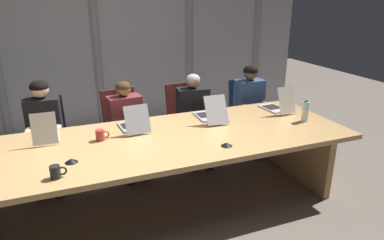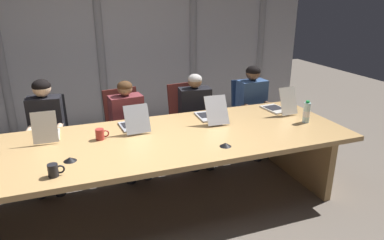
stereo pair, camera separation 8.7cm
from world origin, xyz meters
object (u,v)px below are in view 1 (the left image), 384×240
object	(u,v)px
office_chair_right_mid	(187,130)
office_chair_right_end	(247,122)
person_center	(128,123)
water_bottle_primary	(305,112)
office_chair_center	(126,139)
office_chair_left_mid	(51,150)
laptop_center	(134,124)
laptop_left_mid	(46,134)
person_right_end	(252,104)
conference_mic_middle	(227,144)
coffee_mug_far	(56,172)
conference_mic_left_side	(71,161)
laptop_right_mid	(210,114)
person_right_mid	(195,113)
person_left_mid	(44,129)
coffee_mug_near	(101,135)
laptop_right_end	(277,106)

from	to	relation	value
office_chair_right_mid	office_chair_right_end	size ratio (longest dim) A/B	1.03
person_center	water_bottle_primary	distance (m)	2.04
person_center	office_chair_center	bearing A→B (deg)	177.22
office_chair_left_mid	office_chair_right_end	size ratio (longest dim) A/B	1.01
laptop_center	office_chair_right_mid	distance (m)	1.18
office_chair_left_mid	laptop_left_mid	bearing A→B (deg)	-6.24
laptop_center	office_chair_right_end	distance (m)	1.95
office_chair_left_mid	person_right_end	xyz separation A→B (m)	(2.59, -0.16, 0.32)
office_chair_right_mid	person_right_end	world-z (taller)	person_right_end
water_bottle_primary	conference_mic_middle	world-z (taller)	water_bottle_primary
office_chair_right_mid	person_right_end	xyz separation A→B (m)	(0.89, -0.16, 0.31)
coffee_mug_far	office_chair_right_mid	bearing A→B (deg)	42.17
person_center	coffee_mug_far	distance (m)	1.55
conference_mic_left_side	office_chair_right_mid	bearing A→B (deg)	39.54
laptop_right_mid	office_chair_center	size ratio (longest dim) A/B	0.52
laptop_right_mid	office_chair_center	distance (m)	1.17
laptop_right_mid	conference_mic_middle	xyz separation A→B (m)	(-0.17, -0.73, -0.04)
office_chair_right_mid	office_chair_right_end	xyz separation A→B (m)	(0.91, -0.00, -0.01)
laptop_right_mid	person_right_mid	bearing A→B (deg)	-0.96
person_left_mid	person_right_end	size ratio (longest dim) A/B	1.02
office_chair_center	person_left_mid	world-z (taller)	person_left_mid
office_chair_right_mid	person_right_end	bearing A→B (deg)	73.19
person_center	coffee_mug_near	distance (m)	0.81
office_chair_left_mid	person_right_end	size ratio (longest dim) A/B	0.81
laptop_right_mid	conference_mic_middle	world-z (taller)	laptop_right_mid
laptop_right_mid	person_center	xyz separation A→B (m)	(-0.83, 0.52, -0.17)
person_right_mid	laptop_right_mid	bearing A→B (deg)	2.90
person_right_end	water_bottle_primary	xyz separation A→B (m)	(0.07, -0.98, 0.18)
conference_mic_middle	coffee_mug_near	bearing A→B (deg)	151.96
laptop_right_mid	person_left_mid	size ratio (longest dim) A/B	0.42
person_center	person_right_mid	xyz separation A→B (m)	(0.86, 0.00, 0.01)
office_chair_right_end	person_center	size ratio (longest dim) A/B	0.84
person_center	conference_mic_middle	world-z (taller)	person_center
laptop_right_end	conference_mic_middle	xyz separation A→B (m)	(-1.04, -0.71, -0.04)
office_chair_center	laptop_right_end	bearing A→B (deg)	58.37
office_chair_center	conference_mic_left_side	xyz separation A→B (m)	(-0.68, -1.24, 0.40)
conference_mic_middle	laptop_left_mid	bearing A→B (deg)	153.81
person_center	coffee_mug_near	bearing A→B (deg)	-35.73
office_chair_right_end	laptop_center	bearing A→B (deg)	-63.99
office_chair_center	coffee_mug_far	distance (m)	1.73
laptop_right_mid	water_bottle_primary	size ratio (longest dim) A/B	2.07
coffee_mug_far	office_chair_left_mid	bearing A→B (deg)	92.99
laptop_left_mid	coffee_mug_near	xyz separation A→B (m)	(0.49, -0.20, -0.01)
person_left_mid	water_bottle_primary	bearing A→B (deg)	75.78
laptop_left_mid	person_right_end	distance (m)	2.64
laptop_right_end	conference_mic_middle	size ratio (longest dim) A/B	4.20
laptop_center	conference_mic_left_side	distance (m)	0.86
laptop_center	person_right_mid	size ratio (longest dim) A/B	0.38
person_center	person_right_mid	bearing A→B (deg)	84.28
laptop_right_end	conference_mic_middle	bearing A→B (deg)	118.65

